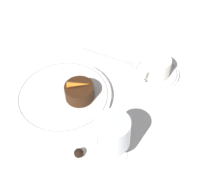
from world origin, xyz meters
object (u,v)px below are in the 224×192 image
(dessert_cake, at_px, (79,92))
(dinner_plate, at_px, (65,95))
(wine_glass, at_px, (113,134))
(fork, at_px, (117,60))
(coffee_cup, at_px, (156,66))

(dessert_cake, bearing_deg, dinner_plate, -66.22)
(dessert_cake, bearing_deg, wine_glass, 66.34)
(fork, bearing_deg, wine_glass, 35.74)
(coffee_cup, distance_m, wine_glass, 0.28)
(wine_glass, height_order, dessert_cake, wine_glass)
(dinner_plate, relative_size, wine_glass, 2.03)
(wine_glass, bearing_deg, coffee_cup, -167.23)
(wine_glass, distance_m, dessert_cake, 0.19)
(fork, relative_size, dessert_cake, 2.51)
(wine_glass, distance_m, fork, 0.33)
(coffee_cup, xyz_separation_m, wine_glass, (0.27, 0.06, 0.05))
(coffee_cup, distance_m, fork, 0.13)
(dinner_plate, height_order, wine_glass, wine_glass)
(coffee_cup, relative_size, wine_glass, 0.85)
(wine_glass, bearing_deg, dinner_plate, -104.93)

